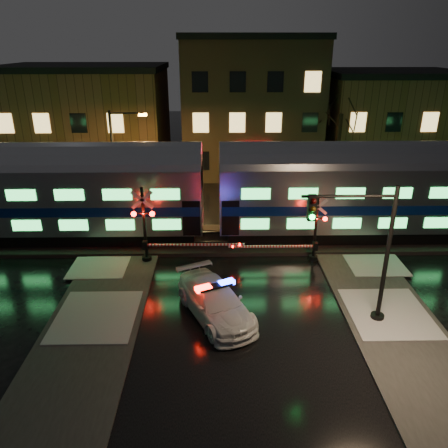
{
  "coord_description": "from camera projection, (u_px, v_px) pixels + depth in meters",
  "views": [
    {
      "loc": [
        -1.13,
        -19.33,
        11.32
      ],
      "look_at": [
        -0.75,
        2.5,
        2.2
      ],
      "focal_mm": 35.0,
      "sensor_mm": 36.0,
      "label": 1
    }
  ],
  "objects": [
    {
      "name": "building_left",
      "position": [
        89.0,
        121.0,
        40.57
      ],
      "size": [
        14.0,
        10.0,
        9.0
      ],
      "primitive_type": "cube",
      "color": "#563321",
      "rests_on": "ground"
    },
    {
      "name": "sidewalk_right",
      "position": [
        416.0,
        359.0,
        16.76
      ],
      "size": [
        4.0,
        20.0,
        0.12
      ],
      "primitive_type": "cube",
      "color": "#2D2D2D",
      "rests_on": "ground"
    },
    {
      "name": "police_car",
      "position": [
        215.0,
        302.0,
        19.21
      ],
      "size": [
        4.08,
        5.56,
        1.66
      ],
      "rotation": [
        0.0,
        0.0,
        0.44
      ],
      "color": "silver",
      "rests_on": "ground"
    },
    {
      "name": "ballast",
      "position": [
        235.0,
        239.0,
        26.78
      ],
      "size": [
        90.0,
        4.2,
        0.24
      ],
      "primitive_type": "cube",
      "color": "black",
      "rests_on": "ground"
    },
    {
      "name": "crossing_signal_right",
      "position": [
        309.0,
        235.0,
        23.79
      ],
      "size": [
        5.38,
        0.64,
        3.81
      ],
      "color": "black",
      "rests_on": "ground"
    },
    {
      "name": "building_mid",
      "position": [
        250.0,
        107.0,
        40.79
      ],
      "size": [
        12.0,
        11.0,
        11.5
      ],
      "primitive_type": "cube",
      "color": "brown",
      "rests_on": "ground"
    },
    {
      "name": "sidewalk_left",
      "position": [
        77.0,
        363.0,
        16.55
      ],
      "size": [
        4.0,
        20.0,
        0.12
      ],
      "primitive_type": "cube",
      "color": "#2D2D2D",
      "rests_on": "ground"
    },
    {
      "name": "crossing_signal_left",
      "position": [
        151.0,
        233.0,
        23.58
      ],
      "size": [
        6.12,
        0.67,
        4.33
      ],
      "color": "black",
      "rests_on": "ground"
    },
    {
      "name": "streetlight",
      "position": [
        118.0,
        158.0,
        28.76
      ],
      "size": [
        2.45,
        0.26,
        7.33
      ],
      "color": "black",
      "rests_on": "ground"
    },
    {
      "name": "train",
      "position": [
        211.0,
        189.0,
        25.5
      ],
      "size": [
        51.0,
        3.12,
        5.92
      ],
      "color": "black",
      "rests_on": "ballast"
    },
    {
      "name": "building_right",
      "position": [
        387.0,
        123.0,
        41.12
      ],
      "size": [
        12.0,
        10.0,
        8.5
      ],
      "primitive_type": "cube",
      "color": "#563321",
      "rests_on": "ground"
    },
    {
      "name": "traffic_light",
      "position": [
        364.0,
        254.0,
        17.88
      ],
      "size": [
        4.01,
        0.71,
        6.2
      ],
      "rotation": [
        0.0,
        0.0,
        -0.19
      ],
      "color": "black",
      "rests_on": "ground"
    },
    {
      "name": "ground",
      "position": [
        240.0,
        283.0,
        22.21
      ],
      "size": [
        120.0,
        120.0,
        0.0
      ],
      "primitive_type": "plane",
      "color": "black",
      "rests_on": "ground"
    }
  ]
}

